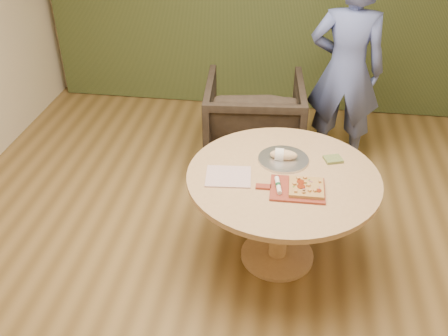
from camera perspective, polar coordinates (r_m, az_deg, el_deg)
room_shell at (r=2.82m, az=0.80°, el=7.28°), size 5.04×6.04×2.84m
pedestal_table at (r=3.47m, az=6.65°, el=-2.67°), size 1.31×1.31×0.75m
pizza_paddle at (r=3.25m, az=8.20°, el=-2.40°), size 0.45×0.29×0.01m
flatbread_pizza at (r=3.24m, az=9.37°, el=-2.18°), size 0.22×0.22×0.04m
cutlery_roll at (r=3.23m, az=6.21°, el=-1.97°), size 0.06×0.20×0.03m
newspaper at (r=3.34m, az=0.50°, el=-0.98°), size 0.32×0.28×0.01m
serving_tray at (r=3.54m, az=6.79°, el=1.01°), size 0.36×0.36×0.02m
bread_roll at (r=3.52m, az=6.69°, el=1.51°), size 0.19×0.09×0.09m
green_packet at (r=3.59m, az=12.36°, el=0.99°), size 0.15×0.13×0.02m
armchair at (r=4.71m, az=3.46°, el=5.79°), size 0.96×0.90×0.92m
person_standing at (r=4.65m, az=13.75°, el=10.75°), size 0.70×0.49×1.84m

